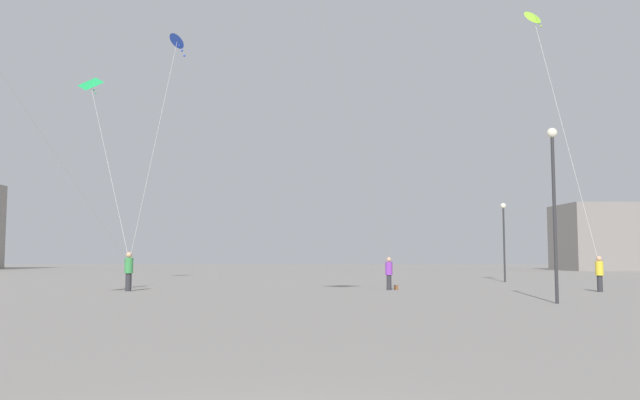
# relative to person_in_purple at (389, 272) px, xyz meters

# --- Properties ---
(person_in_purple) EXTENTS (0.35, 0.35, 1.60)m
(person_in_purple) POSITION_rel_person_in_purple_xyz_m (0.00, 0.00, 0.00)
(person_in_purple) COLOR #2D2D33
(person_in_purple) RESTS_ON ground_plane
(person_in_yellow) EXTENTS (0.36, 0.36, 1.66)m
(person_in_yellow) POSITION_rel_person_in_purple_xyz_m (9.62, -1.54, 0.03)
(person_in_yellow) COLOR #2D2D33
(person_in_yellow) RESTS_ON ground_plane
(person_in_green) EXTENTS (0.40, 0.40, 1.85)m
(person_in_green) POSITION_rel_person_in_purple_xyz_m (-12.41, -1.36, 0.13)
(person_in_green) COLOR #2D2D33
(person_in_green) RESTS_ON ground_plane
(person_in_red) EXTENTS (0.37, 0.37, 1.69)m
(person_in_red) POSITION_rel_person_in_purple_xyz_m (-13.51, 2.31, 0.05)
(person_in_red) COLOR #2D2D33
(person_in_red) RESTS_ON ground_plane
(kite_cobalt_diamond) EXTENTS (2.95, 1.77, 10.74)m
(kite_cobalt_diamond) POSITION_rel_person_in_purple_xyz_m (-10.04, -2.57, 10.63)
(kite_cobalt_diamond) COLOR blue
(kite_emerald_delta) EXTENTS (5.50, 6.59, 11.71)m
(kite_emerald_delta) POSITION_rel_person_in_purple_xyz_m (-18.08, 8.20, 11.51)
(kite_emerald_delta) COLOR green
(kite_lime_diamond) EXTENTS (2.66, 2.62, 13.04)m
(kite_lime_diamond) POSITION_rel_person_in_purple_xyz_m (7.58, 0.53, 12.85)
(kite_lime_diamond) COLOR #8CD12D
(building_centre_hall) EXTENTS (13.73, 9.77, 8.07)m
(building_centre_hall) POSITION_rel_person_in_purple_xyz_m (31.77, 49.49, 3.15)
(building_centre_hall) COLOR gray
(building_centre_hall) RESTS_ON ground_plane
(lamppost_east) EXTENTS (0.36, 0.36, 6.15)m
(lamppost_east) POSITION_rel_person_in_purple_xyz_m (5.01, -9.43, 3.12)
(lamppost_east) COLOR #2D2D30
(lamppost_east) RESTS_ON ground_plane
(lamppost_west) EXTENTS (0.36, 0.36, 5.13)m
(lamppost_west) POSITION_rel_person_in_purple_xyz_m (8.38, 10.66, 2.55)
(lamppost_west) COLOR #2D2D30
(lamppost_west) RESTS_ON ground_plane
(handbag_beside_flyer) EXTENTS (0.19, 0.34, 0.24)m
(handbag_beside_flyer) POSITION_rel_person_in_purple_xyz_m (0.35, 0.10, -0.76)
(handbag_beside_flyer) COLOR brown
(handbag_beside_flyer) RESTS_ON ground_plane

